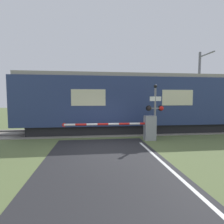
{
  "coord_description": "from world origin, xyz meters",
  "views": [
    {
      "loc": [
        -0.48,
        -7.55,
        2.25
      ],
      "look_at": [
        0.67,
        2.2,
        1.52
      ],
      "focal_mm": 28.0,
      "sensor_mm": 36.0,
      "label": 1
    }
  ],
  "objects": [
    {
      "name": "track_bed",
      "position": [
        0.0,
        4.17,
        0.02
      ],
      "size": [
        36.0,
        3.2,
        0.13
      ],
      "color": "gray",
      "rests_on": "ground_plane"
    },
    {
      "name": "crossing_barrier",
      "position": [
        2.37,
        1.6,
        0.71
      ],
      "size": [
        4.98,
        0.44,
        1.34
      ],
      "color": "gray",
      "rests_on": "ground_plane"
    },
    {
      "name": "signal_post",
      "position": [
        2.92,
        1.47,
        1.72
      ],
      "size": [
        0.98,
        0.26,
        3.02
      ],
      "color": "gray",
      "rests_on": "ground_plane"
    },
    {
      "name": "ground_plane",
      "position": [
        0.0,
        0.0,
        0.0
      ],
      "size": [
        80.0,
        80.0,
        0.0
      ],
      "primitive_type": "plane",
      "color": "#5B6B3D"
    },
    {
      "name": "train",
      "position": [
        4.87,
        4.17,
        1.98
      ],
      "size": [
        20.05,
        2.74,
        3.86
      ],
      "color": "black",
      "rests_on": "ground_plane"
    },
    {
      "name": "catenary_pole",
      "position": [
        8.79,
        6.66,
        3.27
      ],
      "size": [
        0.2,
        1.9,
        6.25
      ],
      "color": "slate",
      "rests_on": "ground_plane"
    }
  ]
}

